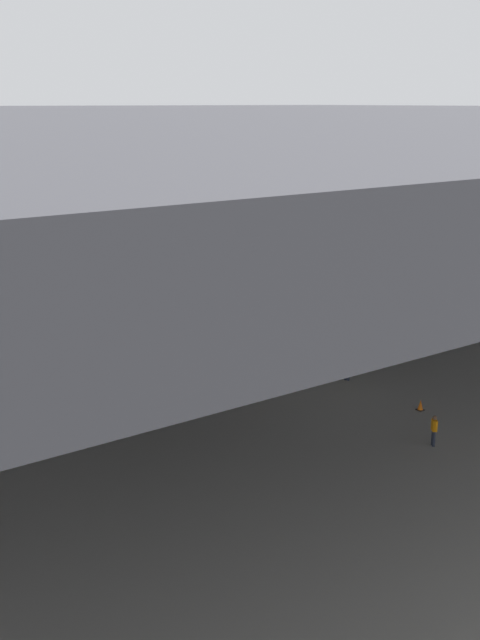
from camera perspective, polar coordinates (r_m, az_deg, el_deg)
The scene contains 8 objects.
ground_plane at distance 49.44m, azimuth -0.97°, elevation -2.55°, with size 110.00×110.00×0.00m, color gray.
hangar_structure at distance 58.73m, azimuth -8.77°, elevation 15.09°, with size 121.00×99.00×15.53m.
airplane_main at distance 51.37m, azimuth -3.02°, elevation 2.00°, with size 32.66×33.81×10.70m.
boarding_stairs at distance 45.42m, azimuth 4.45°, elevation -3.39°, with size 4.12×1.73×4.50m.
crew_worker_near_nose at distance 37.44m, azimuth 14.64°, elevation -8.06°, with size 0.38×0.48×1.57m.
crew_worker_by_stairs at distance 44.84m, azimuth 8.23°, elevation -3.41°, with size 0.34×0.51×1.72m.
traffic_cone_orange at distance 41.61m, azimuth 13.66°, elevation -6.35°, with size 0.36×0.36×0.60m.
baggage_tug at distance 59.97m, azimuth -1.08°, elevation 1.38°, with size 1.91×2.48×0.90m.
Camera 1 is at (-25.74, -39.05, 16.03)m, focal length 41.77 mm.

